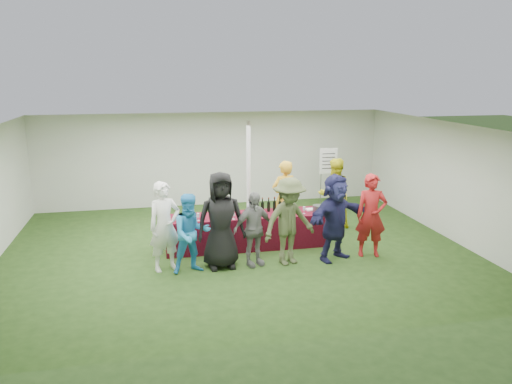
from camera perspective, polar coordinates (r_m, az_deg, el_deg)
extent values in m
plane|color=#284719|center=(11.09, -2.17, -6.55)|extent=(60.00, 60.00, 0.00)
plane|color=white|center=(14.58, -4.93, 3.79)|extent=(10.00, 0.00, 10.00)
plane|color=white|center=(6.95, 3.45, -7.18)|extent=(10.00, 0.00, 10.00)
plane|color=white|center=(12.53, 20.92, 1.33)|extent=(0.00, 8.00, 8.00)
plane|color=white|center=(10.47, -2.31, 7.46)|extent=(10.00, 10.00, 0.00)
cylinder|color=silver|center=(11.94, -0.86, 1.66)|extent=(0.10, 0.10, 2.70)
cube|color=maroon|center=(11.12, -1.01, -4.44)|extent=(3.60, 0.80, 0.75)
cylinder|color=black|center=(11.17, 0.14, -1.75)|extent=(0.07, 0.07, 0.22)
cylinder|color=black|center=(11.13, 0.14, -1.01)|extent=(0.03, 0.03, 0.08)
cylinder|color=maroon|center=(11.12, 0.14, -0.75)|extent=(0.03, 0.03, 0.02)
cylinder|color=black|center=(11.21, 0.74, -1.71)|extent=(0.07, 0.07, 0.22)
cylinder|color=black|center=(11.17, 0.74, -0.97)|extent=(0.03, 0.03, 0.08)
cylinder|color=maroon|center=(11.15, 0.74, -0.71)|extent=(0.03, 0.03, 0.02)
cylinder|color=black|center=(11.22, 1.45, -1.69)|extent=(0.07, 0.07, 0.22)
cylinder|color=black|center=(11.18, 1.46, -0.95)|extent=(0.03, 0.03, 0.08)
cylinder|color=maroon|center=(11.17, 1.46, -0.69)|extent=(0.03, 0.03, 0.02)
cylinder|color=black|center=(11.27, 2.12, -1.62)|extent=(0.07, 0.07, 0.22)
cylinder|color=black|center=(11.23, 2.13, -0.89)|extent=(0.03, 0.03, 0.08)
cylinder|color=maroon|center=(11.22, 2.13, -0.63)|extent=(0.03, 0.03, 0.02)
cylinder|color=black|center=(11.28, 2.73, -1.62)|extent=(0.07, 0.07, 0.22)
cylinder|color=black|center=(11.25, 2.74, -0.88)|extent=(0.03, 0.03, 0.08)
cylinder|color=maroon|center=(11.23, 2.74, -0.62)|extent=(0.03, 0.03, 0.02)
cylinder|color=black|center=(11.35, 3.48, -1.54)|extent=(0.07, 0.07, 0.22)
cylinder|color=black|center=(11.31, 3.49, -0.81)|extent=(0.03, 0.03, 0.08)
cylinder|color=maroon|center=(11.29, 3.50, -0.55)|extent=(0.03, 0.03, 0.02)
cylinder|color=silver|center=(10.58, -8.28, -3.39)|extent=(0.06, 0.06, 0.00)
cylinder|color=silver|center=(10.57, -8.29, -3.19)|extent=(0.01, 0.01, 0.07)
cylinder|color=silver|center=(10.55, -8.30, -2.77)|extent=(0.06, 0.06, 0.08)
cylinder|color=#44070D|center=(10.55, -8.30, -2.93)|extent=(0.05, 0.05, 0.02)
cylinder|color=silver|center=(10.62, -6.62, -3.27)|extent=(0.06, 0.06, 0.00)
cylinder|color=silver|center=(10.61, -6.63, -3.06)|extent=(0.01, 0.01, 0.07)
cylinder|color=silver|center=(10.59, -6.64, -2.65)|extent=(0.06, 0.06, 0.08)
cylinder|color=silver|center=(10.64, -4.69, -3.20)|extent=(0.06, 0.06, 0.00)
cylinder|color=silver|center=(10.62, -4.69, -3.00)|extent=(0.01, 0.01, 0.07)
cylinder|color=silver|center=(10.60, -4.70, -2.58)|extent=(0.06, 0.06, 0.08)
cylinder|color=#44070D|center=(10.61, -4.70, -2.74)|extent=(0.05, 0.05, 0.02)
cylinder|color=silver|center=(10.67, -2.58, -3.11)|extent=(0.06, 0.06, 0.00)
cylinder|color=silver|center=(10.66, -2.58, -2.91)|extent=(0.01, 0.01, 0.07)
cylinder|color=silver|center=(10.64, -2.58, -2.50)|extent=(0.06, 0.06, 0.08)
cylinder|color=#44070D|center=(10.64, -2.58, -2.65)|extent=(0.05, 0.05, 0.02)
cylinder|color=silver|center=(11.12, 5.51, -2.47)|extent=(0.06, 0.06, 0.00)
cylinder|color=silver|center=(11.11, 5.51, -2.27)|extent=(0.01, 0.01, 0.07)
cylinder|color=silver|center=(11.09, 5.52, -1.87)|extent=(0.06, 0.06, 0.08)
cylinder|color=silver|center=(10.59, -8.54, -3.38)|extent=(0.06, 0.06, 0.00)
cylinder|color=silver|center=(10.58, -8.55, -3.18)|extent=(0.01, 0.01, 0.07)
cylinder|color=silver|center=(10.56, -8.57, -2.76)|extent=(0.06, 0.06, 0.08)
cylinder|color=silver|center=(11.07, -0.86, -1.96)|extent=(0.07, 0.07, 0.20)
cylinder|color=silver|center=(11.04, -0.86, -1.38)|extent=(0.03, 0.03, 0.03)
cube|color=white|center=(11.42, 6.37, -1.99)|extent=(0.25, 0.18, 0.03)
cylinder|color=slate|center=(11.18, 7.11, -1.96)|extent=(0.25, 0.25, 0.18)
cylinder|color=slate|center=(13.88, 7.38, -0.14)|extent=(0.02, 0.02, 1.10)
cylinder|color=slate|center=(14.02, 8.92, -0.06)|extent=(0.02, 0.02, 1.10)
cube|color=white|center=(13.77, 8.28, 3.54)|extent=(0.50, 0.02, 0.70)
cube|color=black|center=(13.72, 8.33, 4.35)|extent=(0.36, 0.01, 0.02)
cube|color=black|center=(13.74, 8.31, 3.94)|extent=(0.36, 0.01, 0.02)
cube|color=black|center=(13.75, 8.30, 3.53)|extent=(0.36, 0.01, 0.02)
cube|color=black|center=(13.77, 8.29, 3.12)|extent=(0.36, 0.01, 0.02)
cube|color=black|center=(13.79, 8.27, 2.71)|extent=(0.36, 0.01, 0.02)
imported|color=gold|center=(11.89, 3.23, -0.65)|extent=(0.74, 0.58, 1.79)
imported|color=yellow|center=(12.46, 8.90, -0.19)|extent=(0.99, 0.85, 1.77)
imported|color=white|center=(9.86, -10.40, -3.90)|extent=(0.76, 0.64, 1.78)
imported|color=#2B94D8|center=(9.70, -7.40, -4.73)|extent=(0.86, 0.72, 1.57)
imported|color=black|center=(9.84, -4.03, -3.25)|extent=(0.98, 0.67, 1.94)
imported|color=slate|center=(9.97, -0.29, -4.26)|extent=(0.96, 0.64, 1.52)
imported|color=#4A5430|center=(10.02, 3.81, -3.38)|extent=(1.31, 1.00, 1.79)
imported|color=#1D1E47|center=(10.37, 9.04, -2.87)|extent=(1.74, 1.24, 1.82)
imported|color=maroon|center=(10.72, 13.03, -2.63)|extent=(0.72, 0.55, 1.77)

